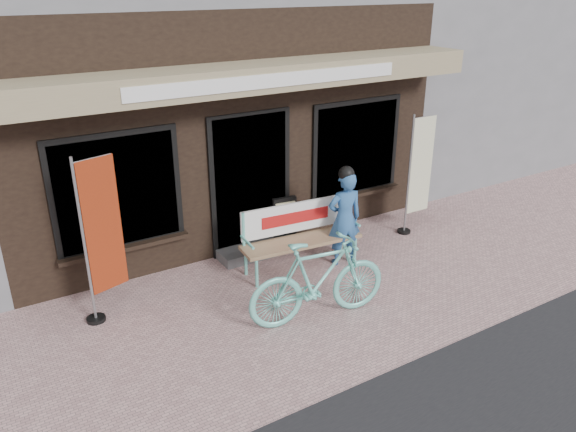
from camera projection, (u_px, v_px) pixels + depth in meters
ground at (323, 305)px, 7.41m from camera, size 70.00×70.00×0.00m
storefront at (171, 37)px, 10.14m from camera, size 7.00×6.77×6.00m
neighbor_right_near at (473, 27)px, 14.70m from camera, size 10.00×7.00×5.60m
bench at (299, 231)px, 8.19m from camera, size 1.83×0.62×0.98m
person at (345, 217)px, 8.23m from camera, size 0.59×0.45×1.53m
bicycle at (318, 280)px, 6.92m from camera, size 1.89×0.79×1.10m
nobori_red at (100, 235)px, 6.79m from camera, size 0.64×0.31×2.15m
nobori_cream at (418, 172)px, 9.21m from camera, size 0.59×0.22×2.03m
menu_stand at (284, 220)px, 8.97m from camera, size 0.40×0.13×0.80m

